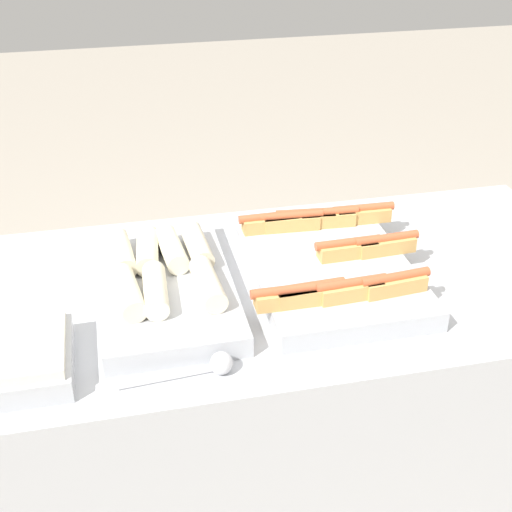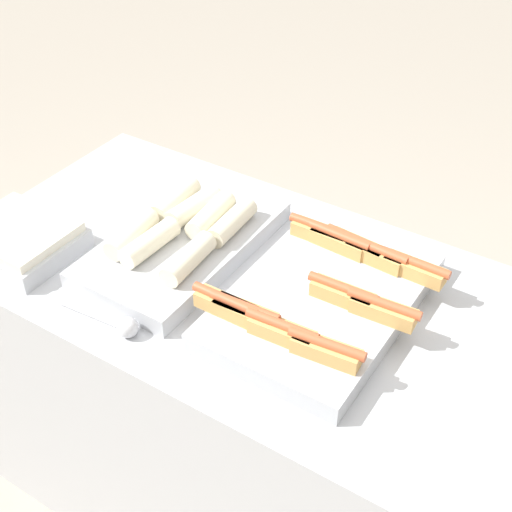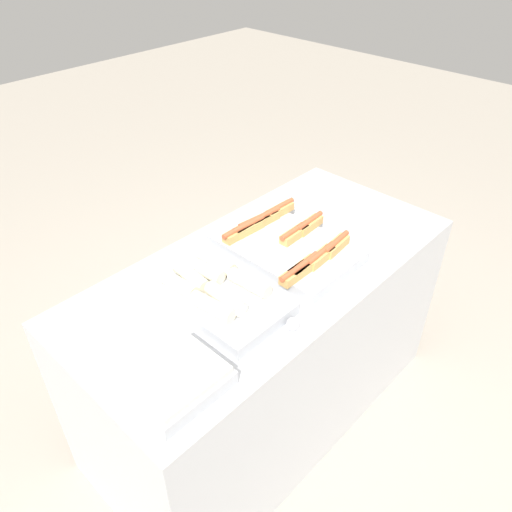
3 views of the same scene
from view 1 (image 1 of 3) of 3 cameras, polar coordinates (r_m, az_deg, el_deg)
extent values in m
cube|color=#B7BABF|center=(2.01, 1.70, -12.87)|extent=(1.65, 0.78, 0.89)
cube|color=#B7BABF|center=(1.75, 5.72, -0.91)|extent=(0.37, 0.56, 0.05)
cube|color=tan|center=(1.56, 4.20, -3.10)|extent=(0.15, 0.05, 0.04)
cylinder|color=#C15633|center=(1.55, 4.23, -2.48)|extent=(0.17, 0.03, 0.02)
cube|color=tan|center=(1.74, 7.35, 0.46)|extent=(0.15, 0.05, 0.04)
cylinder|color=#C15633|center=(1.73, 7.40, 1.04)|extent=(0.17, 0.03, 0.02)
cube|color=tan|center=(1.85, 2.85, 2.69)|extent=(0.15, 0.05, 0.04)
cylinder|color=#C15633|center=(1.85, 2.86, 3.25)|extent=(0.17, 0.03, 0.02)
cube|color=tan|center=(1.87, 4.12, 2.91)|extent=(0.15, 0.06, 0.04)
cylinder|color=#C15633|center=(1.86, 4.14, 3.46)|extent=(0.17, 0.04, 0.02)
cube|color=tan|center=(1.55, 2.54, -3.37)|extent=(0.14, 0.04, 0.04)
cylinder|color=#C15633|center=(1.54, 2.56, -2.75)|extent=(0.16, 0.02, 0.02)
cube|color=tan|center=(1.77, 10.38, 0.78)|extent=(0.15, 0.05, 0.04)
cylinder|color=#C15633|center=(1.76, 10.44, 1.35)|extent=(0.17, 0.03, 0.02)
cube|color=tan|center=(1.91, 8.55, 3.27)|extent=(0.15, 0.05, 0.04)
cylinder|color=#C15633|center=(1.90, 8.60, 3.81)|extent=(0.17, 0.03, 0.02)
cube|color=tan|center=(1.88, 5.71, 2.97)|extent=(0.15, 0.05, 0.04)
cylinder|color=#C15633|center=(1.87, 5.74, 3.52)|extent=(0.17, 0.03, 0.02)
cube|color=tan|center=(1.85, 1.15, 2.60)|extent=(0.15, 0.05, 0.04)
cylinder|color=#C15633|center=(1.84, 1.16, 3.16)|extent=(0.16, 0.02, 0.02)
cube|color=tan|center=(1.59, 7.58, -2.78)|extent=(0.15, 0.05, 0.04)
cylinder|color=#C15633|center=(1.58, 7.63, -2.16)|extent=(0.17, 0.03, 0.02)
cube|color=tan|center=(1.62, 11.02, -2.28)|extent=(0.15, 0.06, 0.04)
cylinder|color=#C15633|center=(1.61, 11.09, -1.68)|extent=(0.17, 0.04, 0.02)
cube|color=#B7BABF|center=(1.68, -7.29, -2.44)|extent=(0.31, 0.55, 0.05)
cylinder|color=beige|center=(1.58, -8.06, -2.72)|extent=(0.06, 0.17, 0.05)
cylinder|color=beige|center=(1.73, -8.69, 0.47)|extent=(0.07, 0.17, 0.05)
cylinder|color=beige|center=(1.73, -10.71, 0.25)|extent=(0.06, 0.17, 0.05)
cylinder|color=beige|center=(1.74, -4.73, 0.85)|extent=(0.06, 0.17, 0.05)
cylinder|color=beige|center=(1.58, -3.87, -2.25)|extent=(0.06, 0.17, 0.05)
cylinder|color=beige|center=(1.73, -6.76, 0.58)|extent=(0.07, 0.17, 0.05)
cylinder|color=beige|center=(1.58, -10.21, -2.90)|extent=(0.07, 0.17, 0.05)
cube|color=#B7BABF|center=(1.52, -19.67, -8.21)|extent=(0.28, 0.23, 0.05)
cylinder|color=silver|center=(1.45, -6.85, -9.63)|extent=(0.21, 0.03, 0.01)
sphere|color=silver|center=(1.44, -2.78, -8.55)|extent=(0.05, 0.05, 0.05)
camera|label=2|loc=(1.08, 68.68, 23.01)|focal=50.00mm
camera|label=3|loc=(0.92, -89.06, 21.21)|focal=35.00mm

